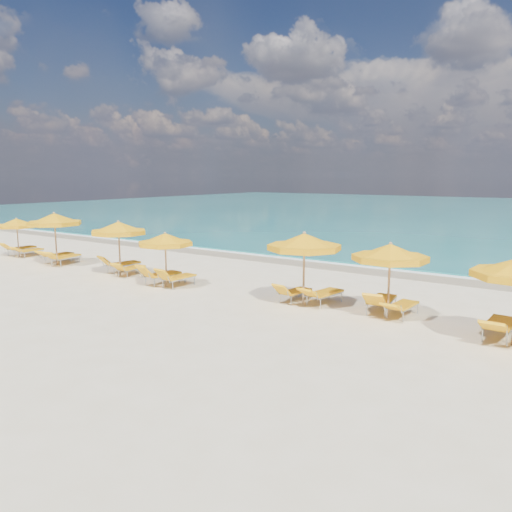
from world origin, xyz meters
The scene contains 24 objects.
ground_plane centered at (0.00, 0.00, 0.00)m, with size 120.00×120.00×0.00m, color beige.
ocean centered at (0.00, 48.00, 0.00)m, with size 120.00×80.00×0.30m, color #136F6E.
wet_sand_band centered at (0.00, 7.40, 0.00)m, with size 120.00×2.60×0.01m, color tan.
foam_line centered at (0.00, 8.20, 0.00)m, with size 120.00×1.20×0.03m, color white.
whitecap_near centered at (-6.00, 17.00, 0.00)m, with size 14.00×0.36×0.05m, color white.
umbrella_0 centered at (-14.48, 0.12, 1.79)m, with size 2.75×2.75×2.10m.
umbrella_1 centered at (-10.73, -0.09, 2.19)m, with size 3.24×3.24×2.57m.
umbrella_2 centered at (-6.04, -0.14, 2.05)m, with size 2.96×2.96×2.41m.
umbrella_3 centered at (-2.83, -0.57, 1.84)m, with size 2.62×2.62×2.16m.
umbrella_4 centered at (2.96, 0.02, 2.12)m, with size 2.81×2.81×2.49m.
umbrella_5 centered at (5.80, 0.25, 1.99)m, with size 2.94×2.94×2.33m.
lounger_0_left centered at (-14.98, 0.52, 0.23)m, with size 0.69×1.90×0.81m.
lounger_0_right centered at (-14.05, 0.49, 0.20)m, with size 0.68×1.74×0.66m.
lounger_1_left centered at (-11.23, 0.29, 0.22)m, with size 0.78×1.93×0.74m.
lounger_1_right centered at (-10.33, 0.08, 0.23)m, with size 0.99×2.01×0.81m.
lounger_2_left centered at (-6.56, 0.42, 0.23)m, with size 0.96×1.94×0.87m.
lounger_2_right centered at (-5.64, 0.09, 0.20)m, with size 0.72×1.70×0.71m.
lounger_3_left centered at (-3.30, -0.36, 0.24)m, with size 0.86×1.91×0.92m.
lounger_3_right centered at (-2.46, -0.31, 0.22)m, with size 0.67×1.76×0.86m.
lounger_4_left centered at (2.45, 0.30, 0.20)m, with size 0.74×1.68×0.76m.
lounger_4_right centered at (3.47, 0.52, 0.23)m, with size 0.90×1.97×0.75m.
lounger_5_left centered at (5.43, 0.66, 0.24)m, with size 0.83×1.97×0.86m.
lounger_5_right centered at (6.14, 0.54, 0.21)m, with size 0.69×1.81×0.65m.
lounger_6_left centered at (8.98, -0.03, 0.24)m, with size 0.71×2.03×0.78m.
Camera 1 is at (10.93, -14.26, 4.32)m, focal length 35.00 mm.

